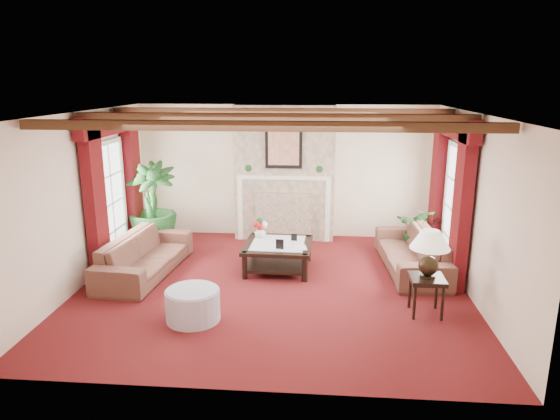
# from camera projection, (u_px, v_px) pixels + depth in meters

# --- Properties ---
(floor) EXTENTS (6.00, 6.00, 0.00)m
(floor) POSITION_uv_depth(u_px,v_px,m) (272.00, 286.00, 7.89)
(floor) COLOR #460C0F
(floor) RESTS_ON ground
(ceiling) EXTENTS (6.00, 6.00, 0.00)m
(ceiling) POSITION_uv_depth(u_px,v_px,m) (272.00, 113.00, 7.21)
(ceiling) COLOR white
(ceiling) RESTS_ON floor
(back_wall) EXTENTS (6.00, 0.02, 2.70)m
(back_wall) POSITION_uv_depth(u_px,v_px,m) (285.00, 172.00, 10.20)
(back_wall) COLOR beige
(back_wall) RESTS_ON ground
(left_wall) EXTENTS (0.02, 5.50, 2.70)m
(left_wall) POSITION_uv_depth(u_px,v_px,m) (81.00, 200.00, 7.79)
(left_wall) COLOR beige
(left_wall) RESTS_ON ground
(right_wall) EXTENTS (0.02, 5.50, 2.70)m
(right_wall) POSITION_uv_depth(u_px,v_px,m) (475.00, 208.00, 7.31)
(right_wall) COLOR beige
(right_wall) RESTS_ON ground
(ceiling_beams) EXTENTS (6.00, 3.00, 0.12)m
(ceiling_beams) POSITION_uv_depth(u_px,v_px,m) (272.00, 117.00, 7.23)
(ceiling_beams) COLOR #3A2312
(ceiling_beams) RESTS_ON ceiling
(fireplace) EXTENTS (2.00, 0.52, 2.70)m
(fireplace) POSITION_uv_depth(u_px,v_px,m) (285.00, 105.00, 9.67)
(fireplace) COLOR tan
(fireplace) RESTS_ON ground
(french_door_left) EXTENTS (0.10, 1.10, 2.16)m
(french_door_left) POSITION_uv_depth(u_px,v_px,m) (106.00, 142.00, 8.55)
(french_door_left) COLOR white
(french_door_left) RESTS_ON ground
(french_door_right) EXTENTS (0.10, 1.10, 2.16)m
(french_door_right) POSITION_uv_depth(u_px,v_px,m) (460.00, 146.00, 8.08)
(french_door_right) COLOR white
(french_door_right) RESTS_ON ground
(curtains_left) EXTENTS (0.20, 2.40, 2.55)m
(curtains_left) POSITION_uv_depth(u_px,v_px,m) (110.00, 118.00, 8.44)
(curtains_left) COLOR #440909
(curtains_left) RESTS_ON ground
(curtains_right) EXTENTS (0.20, 2.40, 2.55)m
(curtains_right) POSITION_uv_depth(u_px,v_px,m) (455.00, 120.00, 7.99)
(curtains_right) COLOR #440909
(curtains_right) RESTS_ON ground
(sofa_left) EXTENTS (2.36, 1.09, 0.87)m
(sofa_left) POSITION_uv_depth(u_px,v_px,m) (144.00, 249.00, 8.32)
(sofa_left) COLOR #370F1C
(sofa_left) RESTS_ON ground
(sofa_right) EXTENTS (2.31, 0.92, 0.87)m
(sofa_right) POSITION_uv_depth(u_px,v_px,m) (412.00, 245.00, 8.50)
(sofa_right) COLOR #370F1C
(sofa_right) RESTS_ON ground
(potted_palm) EXTENTS (1.62, 2.04, 0.93)m
(potted_palm) POSITION_uv_depth(u_px,v_px,m) (153.00, 224.00, 9.65)
(potted_palm) COLOR black
(potted_palm) RESTS_ON ground
(small_plant) EXTENTS (1.59, 1.61, 0.73)m
(small_plant) POSITION_uv_depth(u_px,v_px,m) (420.00, 235.00, 9.30)
(small_plant) COLOR black
(small_plant) RESTS_ON ground
(coffee_table) EXTENTS (1.17, 1.17, 0.46)m
(coffee_table) POSITION_uv_depth(u_px,v_px,m) (278.00, 256.00, 8.57)
(coffee_table) COLOR black
(coffee_table) RESTS_ON ground
(side_table) EXTENTS (0.47, 0.47, 0.55)m
(side_table) POSITION_uv_depth(u_px,v_px,m) (426.00, 295.00, 6.91)
(side_table) COLOR black
(side_table) RESTS_ON ground
(ottoman) EXTENTS (0.73, 0.73, 0.43)m
(ottoman) POSITION_uv_depth(u_px,v_px,m) (193.00, 305.00, 6.75)
(ottoman) COLOR #908C9F
(ottoman) RESTS_ON ground
(table_lamp) EXTENTS (0.54, 0.54, 0.69)m
(table_lamp) POSITION_uv_depth(u_px,v_px,m) (429.00, 253.00, 6.75)
(table_lamp) COLOR black
(table_lamp) RESTS_ON side_table
(flower_vase) EXTENTS (0.21, 0.21, 0.20)m
(flower_vase) POSITION_uv_depth(u_px,v_px,m) (260.00, 232.00, 8.80)
(flower_vase) COLOR silver
(flower_vase) RESTS_ON coffee_table
(book) EXTENTS (0.21, 0.09, 0.27)m
(book) POSITION_uv_depth(u_px,v_px,m) (294.00, 241.00, 8.21)
(book) COLOR black
(book) RESTS_ON coffee_table
(photo_frame_a) EXTENTS (0.13, 0.04, 0.17)m
(photo_frame_a) POSITION_uv_depth(u_px,v_px,m) (280.00, 244.00, 8.19)
(photo_frame_a) COLOR black
(photo_frame_a) RESTS_ON coffee_table
(photo_frame_b) EXTENTS (0.10, 0.03, 0.13)m
(photo_frame_b) POSITION_uv_depth(u_px,v_px,m) (294.00, 237.00, 8.61)
(photo_frame_b) COLOR black
(photo_frame_b) RESTS_ON coffee_table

